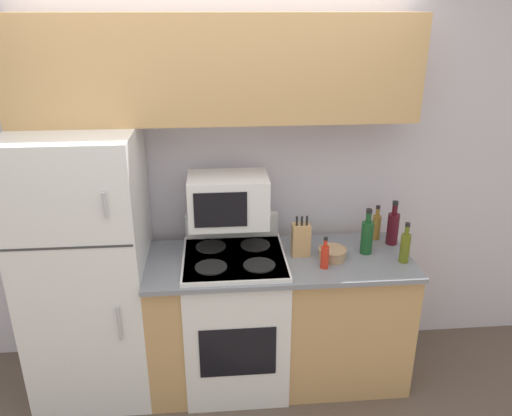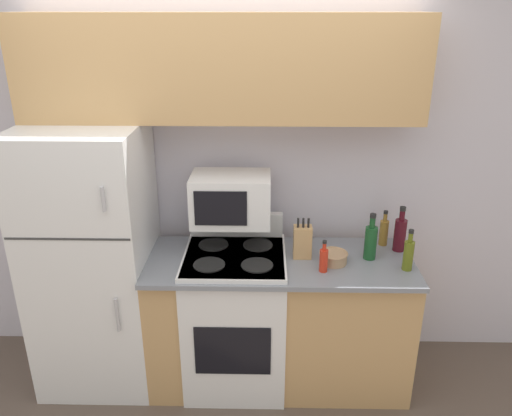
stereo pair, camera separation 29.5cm
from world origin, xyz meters
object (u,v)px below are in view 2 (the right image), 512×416
(bottle_wine_red, at_px, (400,233))
(bottle_vinegar, at_px, (384,231))
(knife_block, at_px, (302,242))
(bowl, at_px, (333,257))
(bottle_olive_oil, at_px, (408,254))
(microwave, at_px, (231,199))
(bottle_wine_green, at_px, (371,241))
(refrigerator, at_px, (94,260))
(stove, at_px, (236,316))
(bottle_hot_sauce, at_px, (324,259))

(bottle_wine_red, distance_m, bottle_vinegar, 0.12)
(knife_block, distance_m, bowl, 0.21)
(bottle_olive_oil, bearing_deg, microwave, 166.69)
(bottle_wine_green, bearing_deg, refrigerator, 179.23)
(refrigerator, height_order, bottle_olive_oil, refrigerator)
(refrigerator, bearing_deg, bottle_wine_green, -0.77)
(bottle_wine_green, bearing_deg, stove, -178.35)
(microwave, height_order, bottle_vinegar, microwave)
(knife_block, bearing_deg, refrigerator, 179.47)
(refrigerator, distance_m, stove, 0.98)
(bottle_wine_red, xyz_separation_m, bottle_hot_sauce, (-0.51, -0.29, -0.04))
(knife_block, distance_m, bottle_wine_green, 0.42)
(refrigerator, height_order, bottle_wine_red, refrigerator)
(refrigerator, height_order, stove, refrigerator)
(stove, height_order, bottle_vinegar, bottle_vinegar)
(bottle_vinegar, bearing_deg, bottle_wine_green, -122.41)
(microwave, distance_m, bowl, 0.73)
(bottle_wine_green, bearing_deg, bottle_wine_red, 29.28)
(microwave, relative_size, bowl, 2.78)
(microwave, distance_m, bottle_wine_red, 1.10)
(refrigerator, bearing_deg, bowl, -3.32)
(knife_block, bearing_deg, bottle_vinegar, 18.94)
(bottle_wine_green, bearing_deg, microwave, 172.59)
(knife_block, distance_m, bottle_wine_red, 0.64)
(bowl, bearing_deg, knife_block, 158.01)
(microwave, bearing_deg, bottle_wine_red, 0.23)
(microwave, relative_size, bottle_hot_sauce, 2.46)
(refrigerator, distance_m, bottle_wine_green, 1.75)
(bottle_vinegar, bearing_deg, stove, -167.05)
(stove, bearing_deg, refrigerator, 176.98)
(knife_block, xyz_separation_m, bottle_wine_red, (0.63, 0.11, 0.01))
(bottle_olive_oil, xyz_separation_m, bottle_wine_green, (-0.20, 0.14, 0.02))
(bowl, distance_m, bottle_olive_oil, 0.44)
(bottle_vinegar, bearing_deg, microwave, -175.10)
(bottle_olive_oil, distance_m, bottle_vinegar, 0.34)
(bottle_olive_oil, bearing_deg, stove, 173.70)
(microwave, distance_m, bottle_wine_green, 0.90)
(bowl, bearing_deg, stove, 176.23)
(refrigerator, xyz_separation_m, stove, (0.90, -0.05, -0.38))
(bowl, relative_size, bottle_vinegar, 0.74)
(knife_block, bearing_deg, stove, -175.22)
(bottle_vinegar, distance_m, bottle_hot_sauce, 0.57)
(stove, height_order, bottle_wine_red, bottle_wine_red)
(bowl, distance_m, bottle_hot_sauce, 0.14)
(stove, height_order, bottle_wine_green, bottle_wine_green)
(microwave, bearing_deg, bottle_olive_oil, -13.31)
(microwave, height_order, bottle_olive_oil, microwave)
(stove, bearing_deg, bottle_olive_oil, -6.30)
(bottle_olive_oil, bearing_deg, bottle_wine_green, 144.83)
(bottle_wine_red, relative_size, bottle_vinegar, 1.25)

